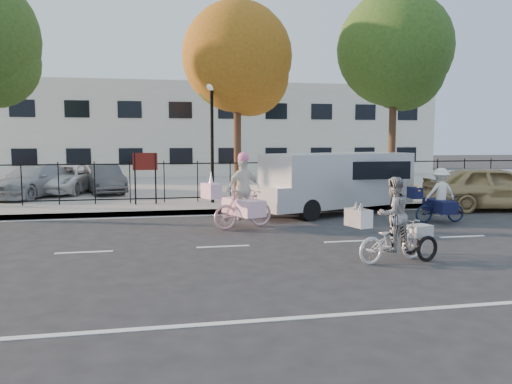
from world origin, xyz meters
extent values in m
plane|color=#333334|center=(0.00, 0.00, 0.00)|extent=(120.00, 120.00, 0.00)
cube|color=#A8A399|center=(0.00, 5.05, 0.07)|extent=(60.00, 0.10, 0.15)
cube|color=#A8A399|center=(0.00, 6.10, 0.07)|extent=(60.00, 2.20, 0.15)
cube|color=#A8A399|center=(0.00, 15.00, 0.07)|extent=(60.00, 15.60, 0.15)
cube|color=silver|center=(0.00, 25.00, 3.00)|extent=(34.00, 10.00, 6.00)
cylinder|color=black|center=(0.50, 6.80, 2.15)|extent=(0.12, 0.12, 4.00)
sphere|color=white|center=(0.50, 6.80, 4.30)|extent=(0.36, 0.36, 0.36)
cylinder|color=black|center=(-2.20, 6.80, 1.05)|extent=(0.06, 0.06, 1.80)
cylinder|color=black|center=(-1.50, 6.80, 1.05)|extent=(0.06, 0.06, 1.80)
cube|color=#59140F|center=(-1.85, 6.80, 1.65)|extent=(0.85, 0.04, 0.60)
imported|color=silver|center=(3.10, -2.01, 0.42)|extent=(1.70, 0.96, 0.85)
imported|color=white|center=(3.10, -2.01, 0.95)|extent=(0.84, 0.73, 1.48)
cube|color=white|center=(2.29, -2.24, 0.94)|extent=(0.41, 0.57, 0.34)
cone|color=white|center=(2.29, -2.12, 1.16)|extent=(0.13, 0.13, 0.17)
cone|color=white|center=(2.29, -2.35, 1.16)|extent=(0.13, 0.13, 0.17)
torus|color=black|center=(3.78, -2.16, 0.26)|extent=(0.53, 0.21, 0.53)
torus|color=black|center=(3.78, -1.50, 0.26)|extent=(0.53, 0.21, 0.53)
cube|color=white|center=(3.78, -1.83, 0.56)|extent=(0.54, 0.44, 0.23)
imported|color=beige|center=(0.85, 2.23, 0.54)|extent=(1.86, 1.11, 1.08)
imported|color=silver|center=(0.85, 2.23, 1.09)|extent=(1.08, 0.74, 1.70)
cube|color=#FFC2DA|center=(-0.06, 1.89, 1.08)|extent=(0.51, 0.67, 0.39)
cone|color=silver|center=(-0.06, 1.89, 1.43)|extent=(0.13, 0.13, 0.35)
cube|color=#FFC2DA|center=(0.85, 2.23, 0.59)|extent=(1.05, 1.52, 0.43)
sphere|color=pink|center=(0.85, 2.23, 1.92)|extent=(0.30, 0.30, 0.30)
imported|color=#0F1733|center=(6.63, 2.09, 0.40)|extent=(1.53, 0.56, 0.80)
imported|color=white|center=(6.63, 2.09, 0.89)|extent=(0.91, 0.53, 1.39)
cube|color=#0F1235|center=(5.83, 2.11, 0.89)|extent=(0.27, 0.49, 0.32)
cone|color=yellow|center=(5.83, 2.27, 1.06)|extent=(0.11, 0.21, 0.29)
cone|color=yellow|center=(5.83, 1.95, 1.06)|extent=(0.11, 0.21, 0.29)
cube|color=#0F1235|center=(6.63, 2.09, 0.49)|extent=(0.51, 1.16, 0.35)
cube|color=silver|center=(4.39, 4.48, 1.12)|extent=(5.38, 3.47, 1.68)
cube|color=silver|center=(1.63, 4.48, 0.65)|extent=(1.06, 1.87, 0.75)
cylinder|color=black|center=(2.61, 3.66, 0.33)|extent=(0.70, 0.45, 0.65)
cylinder|color=black|center=(2.61, 5.30, 0.33)|extent=(0.70, 0.45, 0.65)
cylinder|color=black|center=(6.16, 3.66, 0.33)|extent=(0.70, 0.45, 0.65)
cylinder|color=black|center=(6.16, 5.30, 0.33)|extent=(0.70, 0.45, 0.65)
imported|color=tan|center=(9.79, 4.08, 0.77)|extent=(4.77, 2.59, 1.54)
imported|color=#A8ADB0|center=(-6.26, 10.02, 0.78)|extent=(3.25, 4.69, 1.26)
imported|color=white|center=(-5.23, 11.20, 0.74)|extent=(2.91, 4.59, 1.18)
imported|color=#4C4E53|center=(-3.66, 10.88, 0.75)|extent=(2.21, 3.82, 1.19)
imported|color=#A1A3A9|center=(6.91, 11.38, 0.80)|extent=(2.29, 4.03, 1.29)
cylinder|color=#442D1D|center=(1.58, 7.84, 2.40)|extent=(0.28, 0.28, 4.81)
sphere|color=#9F6219|center=(1.58, 7.84, 5.49)|extent=(4.12, 4.12, 4.12)
sphere|color=#9F6219|center=(2.08, 8.04, 4.81)|extent=(3.02, 3.02, 3.02)
cylinder|color=#442D1D|center=(7.66, 7.33, 2.58)|extent=(0.28, 0.28, 5.17)
sphere|color=#385B1E|center=(7.66, 7.33, 5.90)|extent=(4.43, 4.43, 4.43)
sphere|color=#385B1E|center=(8.16, 7.53, 5.17)|extent=(3.25, 3.25, 3.25)
camera|label=1|loc=(-1.41, -10.99, 2.41)|focal=35.00mm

